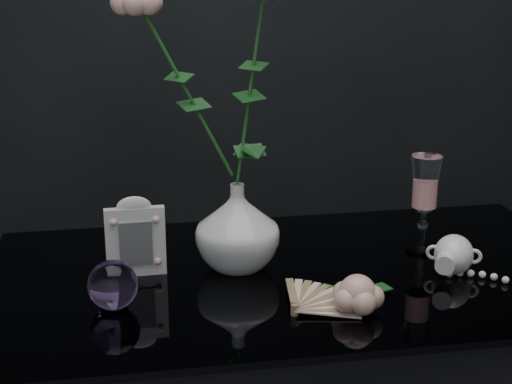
{
  "coord_description": "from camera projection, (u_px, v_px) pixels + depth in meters",
  "views": [
    {
      "loc": [
        -0.29,
        -1.17,
        1.3
      ],
      "look_at": [
        -0.08,
        0.02,
        0.92
      ],
      "focal_mm": 55.0,
      "sensor_mm": 36.0,
      "label": 1
    }
  ],
  "objects": [
    {
      "name": "wine_glass",
      "position": [
        424.0,
        204.0,
        1.42
      ],
      "size": [
        0.06,
        0.06,
        0.18
      ],
      "primitive_type": null,
      "rotation": [
        0.0,
        0.0,
        0.09
      ],
      "color": "white",
      "rests_on": "table"
    },
    {
      "name": "roses",
      "position": [
        215.0,
        70.0,
        1.27
      ],
      "size": [
        0.28,
        0.1,
        0.41
      ],
      "color": "#F4B19E",
      "rests_on": "vase"
    },
    {
      "name": "paperweight",
      "position": [
        113.0,
        285.0,
        1.21
      ],
      "size": [
        0.08,
        0.08,
        0.08
      ],
      "primitive_type": null,
      "rotation": [
        0.0,
        0.0,
        0.05
      ],
      "color": "#AA80D0",
      "rests_on": "table"
    },
    {
      "name": "vase",
      "position": [
        237.0,
        227.0,
        1.35
      ],
      "size": [
        0.19,
        0.19,
        0.15
      ],
      "primitive_type": "imported",
      "rotation": [
        0.0,
        0.0,
        -0.38
      ],
      "color": "white",
      "rests_on": "table"
    },
    {
      "name": "loose_rose",
      "position": [
        357.0,
        294.0,
        1.2
      ],
      "size": [
        0.17,
        0.2,
        0.06
      ],
      "primitive_type": null,
      "rotation": [
        0.0,
        0.0,
        -0.19
      ],
      "color": "#DDA48F",
      "rests_on": "table"
    },
    {
      "name": "pearl_jar",
      "position": [
        454.0,
        253.0,
        1.35
      ],
      "size": [
        0.32,
        0.32,
        0.07
      ],
      "primitive_type": null,
      "rotation": [
        0.0,
        0.0,
        -0.45
      ],
      "color": "white",
      "rests_on": "table"
    },
    {
      "name": "paper_fan",
      "position": [
        295.0,
        308.0,
        1.2
      ],
      "size": [
        0.23,
        0.19,
        0.02
      ],
      "primitive_type": null,
      "rotation": [
        0.0,
        0.0,
        0.14
      ],
      "color": "#F3E1C2",
      "rests_on": "table"
    },
    {
      "name": "picture_frame",
      "position": [
        135.0,
        236.0,
        1.33
      ],
      "size": [
        0.11,
        0.08,
        0.14
      ],
      "primitive_type": null,
      "rotation": [
        0.0,
        0.0,
        0.02
      ],
      "color": "silver",
      "rests_on": "table"
    }
  ]
}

